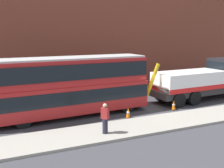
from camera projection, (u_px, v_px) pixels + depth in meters
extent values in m
plane|color=#38383D|center=(146.00, 105.00, 20.72)|extent=(120.00, 120.00, 0.00)
cube|color=gray|center=(180.00, 120.00, 16.92)|extent=(60.00, 2.80, 0.15)
cube|color=brown|center=(108.00, 10.00, 26.38)|extent=(60.00, 1.20, 16.00)
cube|color=#2D2D2D|center=(200.00, 90.00, 22.38)|extent=(9.11, 2.69, 0.55)
cube|color=silver|center=(189.00, 80.00, 21.63)|extent=(6.23, 2.93, 1.40)
cube|color=red|center=(189.00, 86.00, 21.72)|extent=(6.23, 2.98, 0.36)
cylinder|color=#B79914|center=(153.00, 80.00, 19.94)|extent=(1.25, 0.35, 2.52)
cylinder|color=black|center=(217.00, 87.00, 24.86)|extent=(1.18, 0.40, 1.16)
cylinder|color=black|center=(176.00, 92.00, 22.66)|extent=(1.18, 0.40, 1.16)
cylinder|color=black|center=(194.00, 98.00, 20.71)|extent=(1.18, 0.40, 1.16)
cylinder|color=black|center=(161.00, 94.00, 21.95)|extent=(1.18, 0.40, 1.16)
cylinder|color=black|center=(179.00, 100.00, 20.01)|extent=(1.18, 0.40, 1.16)
cube|color=#AD1E1E|center=(70.00, 98.00, 17.83)|extent=(11.12, 3.09, 1.90)
cube|color=#AD1E1E|center=(70.00, 72.00, 17.49)|extent=(10.89, 2.98, 1.70)
cube|color=black|center=(70.00, 94.00, 17.78)|extent=(11.01, 3.13, 0.90)
cube|color=black|center=(70.00, 70.00, 17.47)|extent=(10.79, 3.12, 1.00)
cube|color=#B2B2B2|center=(69.00, 58.00, 17.32)|extent=(10.67, 2.87, 0.12)
cube|color=yellow|center=(139.00, 74.00, 20.03)|extent=(0.14, 1.50, 0.44)
cylinder|color=black|center=(114.00, 99.00, 20.64)|extent=(1.05, 0.36, 1.04)
cylinder|color=black|center=(127.00, 105.00, 18.74)|extent=(1.05, 0.36, 1.04)
cylinder|color=black|center=(19.00, 111.00, 17.47)|extent=(1.05, 0.36, 1.04)
cylinder|color=black|center=(23.00, 120.00, 15.57)|extent=(1.05, 0.36, 1.04)
cylinder|color=#232333|center=(105.00, 126.00, 14.37)|extent=(0.42, 0.42, 0.85)
cube|color=maroon|center=(105.00, 113.00, 14.23)|extent=(0.45, 0.47, 0.62)
sphere|color=tan|center=(105.00, 106.00, 14.15)|extent=(0.24, 0.24, 0.24)
cone|color=orange|center=(128.00, 113.00, 17.50)|extent=(0.32, 0.32, 0.72)
cylinder|color=white|center=(128.00, 112.00, 17.49)|extent=(0.21, 0.21, 0.10)
cube|color=black|center=(128.00, 118.00, 17.56)|extent=(0.36, 0.36, 0.04)
cone|color=orange|center=(174.00, 105.00, 19.38)|extent=(0.32, 0.32, 0.72)
cylinder|color=white|center=(174.00, 105.00, 19.37)|extent=(0.21, 0.21, 0.10)
cube|color=black|center=(173.00, 110.00, 19.44)|extent=(0.36, 0.36, 0.04)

